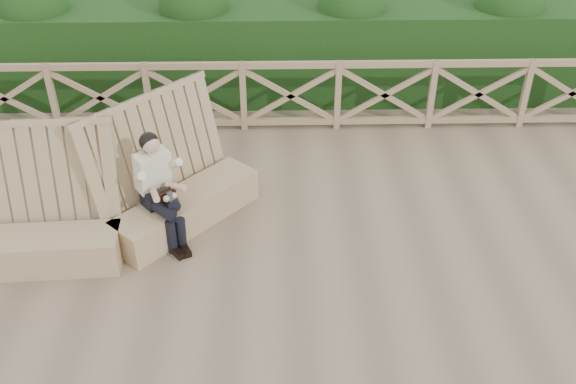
{
  "coord_description": "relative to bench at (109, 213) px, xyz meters",
  "views": [
    {
      "loc": [
        -0.22,
        -5.32,
        4.79
      ],
      "look_at": [
        -0.1,
        0.4,
        0.9
      ],
      "focal_mm": 40.0,
      "sensor_mm": 36.0,
      "label": 1
    }
  ],
  "objects": [
    {
      "name": "hedge",
      "position": [
        2.18,
        3.94,
        0.36
      ],
      "size": [
        12.0,
        1.2,
        1.5
      ],
      "primitive_type": "cube",
      "color": "black",
      "rests_on": "ground"
    },
    {
      "name": "bench",
      "position": [
        0.0,
        0.0,
        0.0
      ],
      "size": [
        3.49,
        2.12,
        1.55
      ],
      "rotation": [
        0.0,
        0.0,
        0.37
      ],
      "color": "#967F56",
      "rests_on": "ground"
    },
    {
      "name": "guardrail",
      "position": [
        2.18,
        2.74,
        0.17
      ],
      "size": [
        10.1,
        0.09,
        1.1
      ],
      "color": "#7F634A",
      "rests_on": "ground"
    },
    {
      "name": "woman",
      "position": [
        0.6,
        0.08,
        0.33
      ],
      "size": [
        0.7,
        0.84,
        1.35
      ],
      "rotation": [
        0.0,
        0.0,
        0.67
      ],
      "color": "black",
      "rests_on": "ground"
    },
    {
      "name": "ground",
      "position": [
        2.18,
        -0.76,
        -0.39
      ],
      "size": [
        60.0,
        60.0,
        0.0
      ],
      "primitive_type": "plane",
      "color": "brown",
      "rests_on": "ground"
    }
  ]
}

